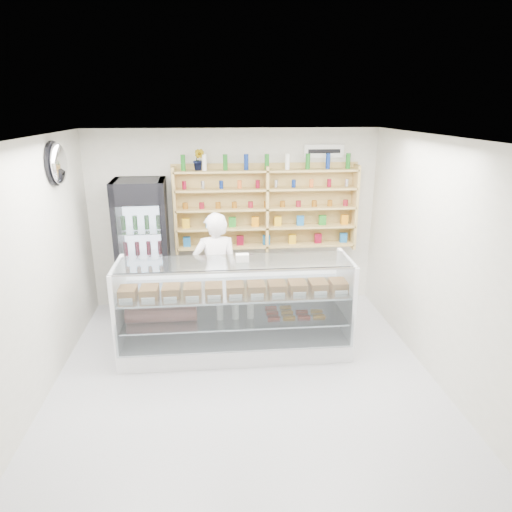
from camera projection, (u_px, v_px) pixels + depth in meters
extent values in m
plane|color=#B2B2B7|center=(246.00, 386.00, 5.32)|extent=(5.00, 5.00, 0.00)
plane|color=white|center=(244.00, 139.00, 4.44)|extent=(5.00, 5.00, 0.00)
plane|color=beige|center=(234.00, 219.00, 7.24)|extent=(4.50, 0.00, 4.50)
plane|color=beige|center=(278.00, 431.00, 2.52)|extent=(4.50, 0.00, 4.50)
plane|color=beige|center=(27.00, 281.00, 4.68)|extent=(0.00, 5.00, 5.00)
plane|color=beige|center=(446.00, 267.00, 5.08)|extent=(0.00, 5.00, 5.00)
cube|color=white|center=(236.00, 343.00, 6.04)|extent=(2.94, 0.83, 0.25)
cube|color=white|center=(234.00, 301.00, 6.27)|extent=(2.94, 0.05, 0.62)
cube|color=silver|center=(235.00, 317.00, 5.92)|extent=(2.83, 0.73, 0.02)
cube|color=silver|center=(235.00, 291.00, 5.81)|extent=(2.88, 0.77, 0.02)
cube|color=silver|center=(237.00, 312.00, 5.46)|extent=(2.88, 0.12, 1.03)
cube|color=silver|center=(235.00, 262.00, 5.63)|extent=(2.88, 0.58, 0.01)
imported|color=white|center=(216.00, 272.00, 6.44)|extent=(0.65, 0.45, 1.74)
cube|color=black|center=(144.00, 249.00, 6.89)|extent=(0.79, 0.77, 2.10)
cube|color=#360538|center=(134.00, 195.00, 6.28)|extent=(0.74, 0.06, 0.29)
cube|color=silver|center=(139.00, 263.00, 6.57)|extent=(0.63, 0.04, 1.66)
cube|color=tan|center=(176.00, 211.00, 6.95)|extent=(0.04, 0.28, 1.33)
cube|color=tan|center=(267.00, 209.00, 7.08)|extent=(0.04, 0.28, 1.33)
cube|color=tan|center=(354.00, 207.00, 7.20)|extent=(0.04, 0.28, 1.33)
cube|color=tan|center=(266.00, 245.00, 7.26)|extent=(2.80, 0.28, 0.03)
cube|color=tan|center=(266.00, 227.00, 7.17)|extent=(2.80, 0.28, 0.03)
cube|color=tan|center=(267.00, 208.00, 7.08)|extent=(2.80, 0.28, 0.03)
cube|color=tan|center=(267.00, 189.00, 6.98)|extent=(2.80, 0.28, 0.03)
cube|color=tan|center=(267.00, 171.00, 6.89)|extent=(2.80, 0.28, 0.03)
imported|color=#1E6626|center=(199.00, 160.00, 6.75)|extent=(0.22, 0.20, 0.32)
ellipsoid|color=silver|center=(58.00, 164.00, 5.49)|extent=(0.15, 0.50, 0.50)
cube|color=white|center=(324.00, 151.00, 7.01)|extent=(0.62, 0.03, 0.20)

